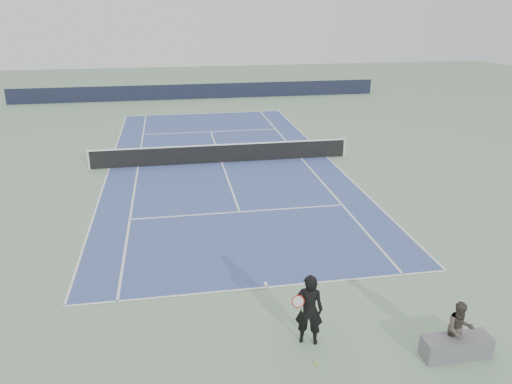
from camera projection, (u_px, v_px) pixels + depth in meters
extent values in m
plane|color=gray|center=(222.00, 163.00, 25.03)|extent=(80.00, 80.00, 0.00)
cube|color=#3B508C|center=(222.00, 162.00, 25.03)|extent=(10.97, 23.77, 0.01)
cylinder|color=silver|center=(88.00, 159.00, 23.82)|extent=(0.10, 0.10, 1.07)
cylinder|color=silver|center=(344.00, 146.00, 25.86)|extent=(0.10, 0.10, 1.07)
cube|color=black|center=(222.00, 154.00, 24.86)|extent=(12.80, 0.03, 0.90)
cube|color=white|center=(221.00, 145.00, 24.70)|extent=(12.80, 0.04, 0.06)
cube|color=black|center=(198.00, 91.00, 41.27)|extent=(30.00, 0.25, 1.20)
imported|color=black|center=(309.00, 309.00, 11.55)|extent=(0.80, 0.68, 1.80)
torus|color=#A01A0D|center=(298.00, 301.00, 11.35)|extent=(0.34, 0.18, 0.36)
cylinder|color=white|center=(298.00, 301.00, 11.35)|extent=(0.29, 0.14, 0.32)
cylinder|color=white|center=(303.00, 310.00, 11.49)|extent=(0.08, 0.13, 0.27)
sphere|color=yellow|center=(317.00, 364.00, 11.09)|extent=(0.07, 0.07, 0.07)
cube|color=slate|center=(456.00, 347.00, 11.30)|extent=(1.63, 0.73, 0.50)
imported|color=#413C34|center=(459.00, 329.00, 11.13)|extent=(0.72, 0.61, 1.34)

